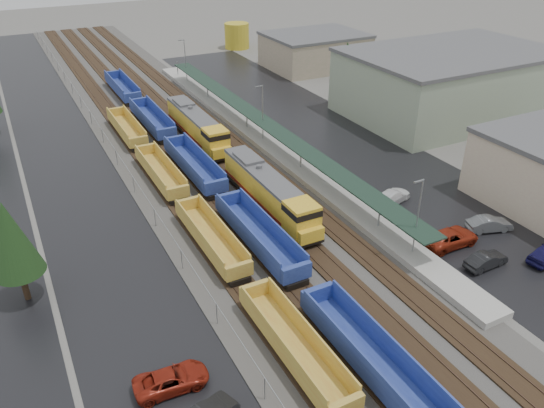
{
  "coord_description": "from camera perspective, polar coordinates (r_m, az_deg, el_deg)",
  "views": [
    {
      "loc": [
        -20.03,
        -9.17,
        27.88
      ],
      "look_at": [
        1.23,
        31.54,
        2.0
      ],
      "focal_mm": 35.0,
      "sensor_mm": 36.0,
      "label": 1
    }
  ],
  "objects": [
    {
      "name": "ballast_strip",
      "position": [
        77.2,
        -10.74,
        7.74
      ],
      "size": [
        20.0,
        160.0,
        0.08
      ],
      "primitive_type": "cube",
      "color": "#302D2B",
      "rests_on": "ground"
    },
    {
      "name": "chainlink_fence",
      "position": [
        73.29,
        -17.57,
        7.0
      ],
      "size": [
        0.08,
        160.04,
        2.02
      ],
      "color": "gray",
      "rests_on": "ground"
    },
    {
      "name": "parked_car_east_b",
      "position": [
        52.39,
        18.6,
        -3.47
      ],
      "size": [
        2.71,
        5.71,
        1.58
      ],
      "primitive_type": "imported",
      "rotation": [
        0.0,
        0.0,
        1.55
      ],
      "color": "maroon",
      "rests_on": "ground"
    },
    {
      "name": "west_parking_lot",
      "position": [
        74.74,
        -21.73,
        5.35
      ],
      "size": [
        10.0,
        160.0,
        0.02
      ],
      "primitive_type": "cube",
      "color": "black",
      "rests_on": "ground"
    },
    {
      "name": "storage_tank",
      "position": [
        123.84,
        -3.8,
        17.61
      ],
      "size": [
        5.41,
        5.41,
        5.41
      ],
      "primitive_type": "cylinder",
      "color": "gold",
      "rests_on": "ground"
    },
    {
      "name": "tree_east",
      "position": [
        85.3,
        8.0,
        14.59
      ],
      "size": [
        4.4,
        4.4,
        10.0
      ],
      "color": "#332316",
      "rests_on": "ground"
    },
    {
      "name": "locomotive_trail",
      "position": [
        72.07,
        -8.0,
        8.25
      ],
      "size": [
        2.76,
        18.16,
        4.11
      ],
      "color": "black",
      "rests_on": "ground"
    },
    {
      "name": "parked_car_east_c",
      "position": [
        58.13,
        12.78,
        0.78
      ],
      "size": [
        3.59,
        5.52,
        1.49
      ],
      "primitive_type": "imported",
      "rotation": [
        0.0,
        0.0,
        1.89
      ],
      "color": "white",
      "rests_on": "ground"
    },
    {
      "name": "tree_west_near",
      "position": [
        45.0,
        -26.26,
        -3.34
      ],
      "size": [
        3.96,
        3.96,
        9.0
      ],
      "color": "#332316",
      "rests_on": "ground"
    },
    {
      "name": "well_string_yellow",
      "position": [
        43.51,
        -2.74,
        -8.58
      ],
      "size": [
        2.51,
        91.05,
        2.23
      ],
      "color": "#BB8534",
      "rests_on": "ground"
    },
    {
      "name": "parked_car_east_a",
      "position": [
        50.49,
        22.03,
        -5.64
      ],
      "size": [
        1.57,
        4.23,
        1.38
      ],
      "primitive_type": "imported",
      "rotation": [
        0.0,
        0.0,
        1.6
      ],
      "color": "black",
      "rests_on": "ground"
    },
    {
      "name": "station_platform",
      "position": [
        71.49,
        -0.98,
        7.08
      ],
      "size": [
        3.0,
        80.0,
        8.0
      ],
      "color": "#9E9B93",
      "rests_on": "ground"
    },
    {
      "name": "parked_car_east_e",
      "position": [
        56.02,
        22.33,
        -2.02
      ],
      "size": [
        2.86,
        4.72,
        1.47
      ],
      "primitive_type": "imported",
      "rotation": [
        0.0,
        0.0,
        1.26
      ],
      "color": "#56595B",
      "rests_on": "ground"
    },
    {
      "name": "locomotive_lead",
      "position": [
        54.42,
        -0.22,
        1.27
      ],
      "size": [
        2.76,
        18.16,
        4.11
      ],
      "color": "black",
      "rests_on": "ground"
    },
    {
      "name": "industrial_buildings",
      "position": [
        83.21,
        18.41,
        11.43
      ],
      "size": [
        32.52,
        75.3,
        9.5
      ],
      "color": "#BEA591",
      "rests_on": "ground"
    },
    {
      "name": "parked_car_west_c",
      "position": [
        37.31,
        -10.78,
        -18.08
      ],
      "size": [
        2.58,
        5.1,
        1.38
      ],
      "primitive_type": "imported",
      "rotation": [
        0.0,
        0.0,
        1.51
      ],
      "color": "maroon",
      "rests_on": "ground"
    },
    {
      "name": "east_commuter_lot",
      "position": [
        76.16,
        5.48,
        7.8
      ],
      "size": [
        16.0,
        100.0,
        0.02
      ],
      "primitive_type": "cube",
      "color": "black",
      "rests_on": "ground"
    },
    {
      "name": "trackbed",
      "position": [
        77.16,
        -10.75,
        7.82
      ],
      "size": [
        14.6,
        160.0,
        0.22
      ],
      "color": "black",
      "rests_on": "ground"
    },
    {
      "name": "well_string_blue",
      "position": [
        56.0,
        -5.36,
        0.82
      ],
      "size": [
        2.76,
        101.04,
        2.45
      ],
      "color": "navy",
      "rests_on": "ground"
    }
  ]
}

